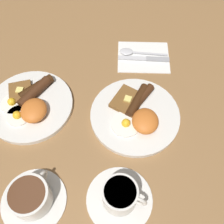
# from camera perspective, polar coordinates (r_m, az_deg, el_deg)

# --- Properties ---
(ground_plane) EXTENTS (3.00, 3.00, 0.00)m
(ground_plane) POSITION_cam_1_polar(r_m,az_deg,el_deg) (0.77, 4.96, -1.01)
(ground_plane) COLOR olive
(breakfast_plate_near) EXTENTS (0.26, 0.26, 0.05)m
(breakfast_plate_near) POSITION_cam_1_polar(r_m,az_deg,el_deg) (0.76, 5.24, -0.42)
(breakfast_plate_near) COLOR silver
(breakfast_plate_near) RESTS_ON ground_plane
(breakfast_plate_far) EXTENTS (0.25, 0.25, 0.05)m
(breakfast_plate_far) POSITION_cam_1_polar(r_m,az_deg,el_deg) (0.81, -17.41, 1.71)
(breakfast_plate_far) COLOR silver
(breakfast_plate_far) RESTS_ON ground_plane
(teacup_near) EXTENTS (0.16, 0.16, 0.08)m
(teacup_near) POSITION_cam_1_polar(r_m,az_deg,el_deg) (0.65, 1.77, -17.89)
(teacup_near) COLOR silver
(teacup_near) RESTS_ON ground_plane
(teacup_far) EXTENTS (0.16, 0.16, 0.07)m
(teacup_far) POSITION_cam_1_polar(r_m,az_deg,el_deg) (0.68, -17.20, -17.39)
(teacup_far) COLOR silver
(teacup_far) RESTS_ON ground_plane
(napkin) EXTENTS (0.15, 0.18, 0.01)m
(napkin) POSITION_cam_1_polar(r_m,az_deg,el_deg) (0.91, 6.86, 11.85)
(napkin) COLOR white
(napkin) RESTS_ON ground_plane
(knife) EXTENTS (0.02, 0.17, 0.01)m
(knife) POSITION_cam_1_polar(r_m,az_deg,el_deg) (0.90, 7.54, 11.45)
(knife) COLOR silver
(knife) RESTS_ON napkin
(spoon) EXTENTS (0.03, 0.16, 0.01)m
(spoon) POSITION_cam_1_polar(r_m,az_deg,el_deg) (0.92, 4.29, 12.90)
(spoon) COLOR silver
(spoon) RESTS_ON napkin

